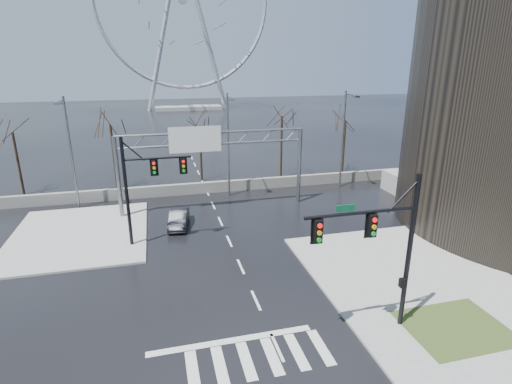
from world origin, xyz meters
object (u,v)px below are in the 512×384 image
object	(u,v)px
signal_mast_near	(386,241)
sign_gantry	(209,154)
car	(179,218)
signal_mast_far	(142,181)
ferris_wheel	(183,7)

from	to	relation	value
signal_mast_near	sign_gantry	size ratio (longest dim) A/B	0.49
sign_gantry	car	xyz separation A→B (m)	(-3.04, -3.09, -4.52)
signal_mast_near	signal_mast_far	distance (m)	17.03
signal_mast_near	car	distance (m)	18.55
signal_mast_near	ferris_wheel	bearing A→B (deg)	90.08
signal_mast_far	sign_gantry	world-z (taller)	signal_mast_far
signal_mast_near	signal_mast_far	xyz separation A→B (m)	(-11.01, 13.00, -0.04)
signal_mast_far	car	size ratio (longest dim) A/B	2.00
car	signal_mast_near	bearing A→B (deg)	-51.70
signal_mast_near	signal_mast_far	size ratio (longest dim) A/B	1.00
sign_gantry	car	distance (m)	6.27
signal_mast_near	car	bearing A→B (deg)	118.29
signal_mast_far	ferris_wheel	size ratio (longest dim) A/B	0.16
ferris_wheel	car	size ratio (longest dim) A/B	12.74
signal_mast_far	ferris_wheel	bearing A→B (deg)	82.80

